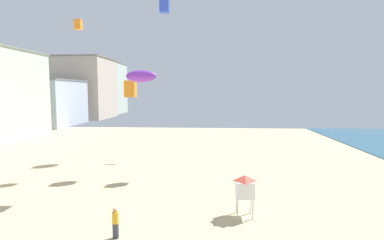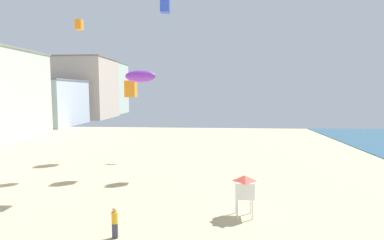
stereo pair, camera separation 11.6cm
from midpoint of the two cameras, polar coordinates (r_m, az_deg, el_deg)
name	(u,v)px [view 2 (the right image)]	position (r m, az deg, el deg)	size (l,w,h in m)	color
boardwalk_hotel_far	(45,103)	(74.75, -26.09, 2.99)	(14.25, 15.66, 10.12)	#ADB7C1
boardwalk_hotel_distant	(80,88)	(91.05, -20.40, 5.66)	(17.61, 16.54, 16.79)	#C6B29E
boardwalk_hotel_furthest	(102,88)	(106.97, -16.60, 5.77)	(14.43, 14.57, 17.06)	#B7C6B2
kite_flyer	(115,221)	(16.84, -14.21, -18.03)	(0.34, 0.34, 1.64)	#383D4C
lifeguard_stand	(244,187)	(18.88, 10.08, -12.34)	(1.10, 1.10, 2.55)	white
kite_orange_box	(79,25)	(38.06, -20.50, 16.54)	(0.72, 0.72, 1.13)	orange
kite_blue_box	(165,5)	(38.69, -5.01, 20.85)	(1.10, 1.10, 1.73)	blue
kite_purple_parafoil	(140,76)	(15.26, -9.52, 8.18)	(1.53, 0.43, 0.60)	purple
kite_orange_box_2	(131,89)	(27.82, -11.40, 5.79)	(0.95, 0.95, 1.49)	orange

